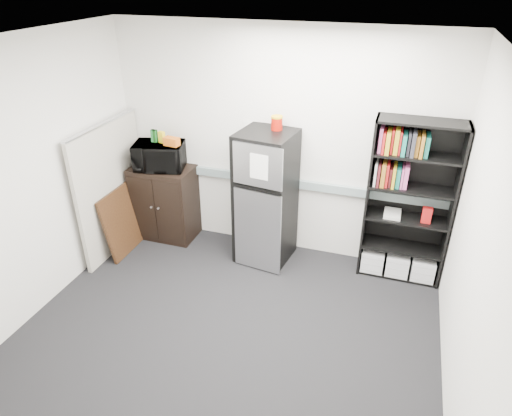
{
  "coord_description": "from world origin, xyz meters",
  "views": [
    {
      "loc": [
        1.33,
        -3.11,
        3.21
      ],
      "look_at": [
        0.01,
        0.9,
        0.95
      ],
      "focal_mm": 32.0,
      "sensor_mm": 36.0,
      "label": 1
    }
  ],
  "objects_px": {
    "cubicle_partition": "(112,188)",
    "refrigerator": "(266,198)",
    "bookshelf": "(408,204)",
    "microwave": "(159,156)",
    "cabinet": "(165,202)"
  },
  "relations": [
    {
      "from": "bookshelf",
      "to": "refrigerator",
      "type": "height_order",
      "value": "bookshelf"
    },
    {
      "from": "bookshelf",
      "to": "refrigerator",
      "type": "xyz_separation_m",
      "value": [
        -1.58,
        -0.14,
        -0.11
      ]
    },
    {
      "from": "cubicle_partition",
      "to": "refrigerator",
      "type": "height_order",
      "value": "cubicle_partition"
    },
    {
      "from": "cubicle_partition",
      "to": "refrigerator",
      "type": "xyz_separation_m",
      "value": [
        1.85,
        0.34,
        -0.01
      ]
    },
    {
      "from": "cubicle_partition",
      "to": "cabinet",
      "type": "distance_m",
      "value": 0.71
    },
    {
      "from": "cubicle_partition",
      "to": "microwave",
      "type": "distance_m",
      "value": 0.69
    },
    {
      "from": "refrigerator",
      "to": "cubicle_partition",
      "type": "bearing_deg",
      "value": -161.93
    },
    {
      "from": "microwave",
      "to": "refrigerator",
      "type": "height_order",
      "value": "refrigerator"
    },
    {
      "from": "cubicle_partition",
      "to": "microwave",
      "type": "xyz_separation_m",
      "value": [
        0.46,
        0.4,
        0.32
      ]
    },
    {
      "from": "bookshelf",
      "to": "refrigerator",
      "type": "bearing_deg",
      "value": -174.77
    },
    {
      "from": "microwave",
      "to": "refrigerator",
      "type": "distance_m",
      "value": 1.43
    },
    {
      "from": "cubicle_partition",
      "to": "bookshelf",
      "type": "bearing_deg",
      "value": 8.06
    },
    {
      "from": "bookshelf",
      "to": "microwave",
      "type": "height_order",
      "value": "bookshelf"
    },
    {
      "from": "microwave",
      "to": "refrigerator",
      "type": "bearing_deg",
      "value": -17.81
    },
    {
      "from": "cabinet",
      "to": "refrigerator",
      "type": "distance_m",
      "value": 1.43
    }
  ]
}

